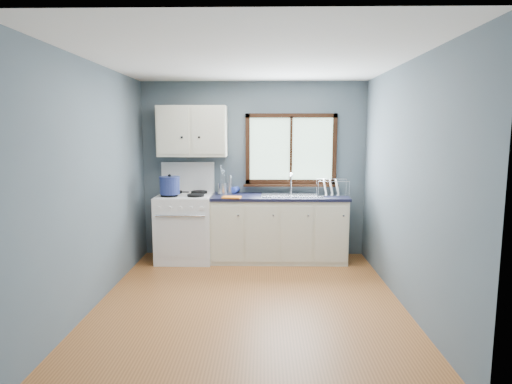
{
  "coord_description": "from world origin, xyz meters",
  "views": [
    {
      "loc": [
        0.15,
        -4.36,
        1.79
      ],
      "look_at": [
        0.05,
        0.9,
        1.05
      ],
      "focal_mm": 30.0,
      "sensor_mm": 36.0,
      "label": 1
    }
  ],
  "objects_px": {
    "thermos": "(230,184)",
    "dish_rack": "(332,191)",
    "sink": "(292,200)",
    "gas_range": "(185,225)",
    "stockpot": "(170,185)",
    "skillet": "(170,192)",
    "utensil_crock": "(223,188)",
    "base_cabinets": "(279,231)"
  },
  "relations": [
    {
      "from": "skillet",
      "to": "sink",
      "type": "bearing_deg",
      "value": 5.33
    },
    {
      "from": "thermos",
      "to": "dish_rack",
      "type": "xyz_separation_m",
      "value": [
        1.43,
        -0.11,
        -0.07
      ]
    },
    {
      "from": "utensil_crock",
      "to": "thermos",
      "type": "relative_size",
      "value": 1.51
    },
    {
      "from": "base_cabinets",
      "to": "thermos",
      "type": "xyz_separation_m",
      "value": [
        -0.69,
        0.15,
        0.64
      ]
    },
    {
      "from": "gas_range",
      "to": "sink",
      "type": "relative_size",
      "value": 1.62
    },
    {
      "from": "sink",
      "to": "base_cabinets",
      "type": "bearing_deg",
      "value": 179.87
    },
    {
      "from": "sink",
      "to": "utensil_crock",
      "type": "height_order",
      "value": "utensil_crock"
    },
    {
      "from": "base_cabinets",
      "to": "sink",
      "type": "xyz_separation_m",
      "value": [
        0.18,
        -0.0,
        0.45
      ]
    },
    {
      "from": "thermos",
      "to": "dish_rack",
      "type": "bearing_deg",
      "value": -4.5
    },
    {
      "from": "skillet",
      "to": "stockpot",
      "type": "height_order",
      "value": "stockpot"
    },
    {
      "from": "stockpot",
      "to": "gas_range",
      "type": "bearing_deg",
      "value": 43.39
    },
    {
      "from": "stockpot",
      "to": "dish_rack",
      "type": "height_order",
      "value": "stockpot"
    },
    {
      "from": "gas_range",
      "to": "sink",
      "type": "height_order",
      "value": "gas_range"
    },
    {
      "from": "gas_range",
      "to": "thermos",
      "type": "relative_size",
      "value": 5.09
    },
    {
      "from": "base_cabinets",
      "to": "skillet",
      "type": "distance_m",
      "value": 1.59
    },
    {
      "from": "stockpot",
      "to": "thermos",
      "type": "distance_m",
      "value": 0.85
    },
    {
      "from": "utensil_crock",
      "to": "thermos",
      "type": "bearing_deg",
      "value": 32.11
    },
    {
      "from": "gas_range",
      "to": "sink",
      "type": "bearing_deg",
      "value": 0.71
    },
    {
      "from": "utensil_crock",
      "to": "dish_rack",
      "type": "distance_m",
      "value": 1.53
    },
    {
      "from": "skillet",
      "to": "utensil_crock",
      "type": "distance_m",
      "value": 0.73
    },
    {
      "from": "base_cabinets",
      "to": "dish_rack",
      "type": "relative_size",
      "value": 4.05
    },
    {
      "from": "thermos",
      "to": "stockpot",
      "type": "bearing_deg",
      "value": -157.16
    },
    {
      "from": "base_cabinets",
      "to": "utensil_crock",
      "type": "bearing_deg",
      "value": 173.39
    },
    {
      "from": "skillet",
      "to": "dish_rack",
      "type": "relative_size",
      "value": 0.86
    },
    {
      "from": "gas_range",
      "to": "sink",
      "type": "distance_m",
      "value": 1.53
    },
    {
      "from": "skillet",
      "to": "dish_rack",
      "type": "bearing_deg",
      "value": 4.9
    },
    {
      "from": "utensil_crock",
      "to": "thermos",
      "type": "xyz_separation_m",
      "value": [
        0.09,
        0.06,
        0.05
      ]
    },
    {
      "from": "sink",
      "to": "thermos",
      "type": "relative_size",
      "value": 3.14
    },
    {
      "from": "stockpot",
      "to": "base_cabinets",
      "type": "bearing_deg",
      "value": 6.9
    },
    {
      "from": "base_cabinets",
      "to": "stockpot",
      "type": "xyz_separation_m",
      "value": [
        -1.47,
        -0.18,
        0.67
      ]
    },
    {
      "from": "utensil_crock",
      "to": "thermos",
      "type": "height_order",
      "value": "utensil_crock"
    },
    {
      "from": "base_cabinets",
      "to": "dish_rack",
      "type": "xyz_separation_m",
      "value": [
        0.74,
        0.04,
        0.57
      ]
    },
    {
      "from": "base_cabinets",
      "to": "utensil_crock",
      "type": "distance_m",
      "value": 0.99
    },
    {
      "from": "gas_range",
      "to": "skillet",
      "type": "relative_size",
      "value": 3.47
    },
    {
      "from": "sink",
      "to": "stockpot",
      "type": "xyz_separation_m",
      "value": [
        -1.65,
        -0.18,
        0.22
      ]
    },
    {
      "from": "base_cabinets",
      "to": "utensil_crock",
      "type": "height_order",
      "value": "utensil_crock"
    },
    {
      "from": "gas_range",
      "to": "dish_rack",
      "type": "distance_m",
      "value": 2.1
    },
    {
      "from": "base_cabinets",
      "to": "utensil_crock",
      "type": "xyz_separation_m",
      "value": [
        -0.79,
        0.09,
        0.59
      ]
    },
    {
      "from": "thermos",
      "to": "dish_rack",
      "type": "height_order",
      "value": "thermos"
    },
    {
      "from": "thermos",
      "to": "dish_rack",
      "type": "distance_m",
      "value": 1.44
    },
    {
      "from": "base_cabinets",
      "to": "thermos",
      "type": "height_order",
      "value": "thermos"
    },
    {
      "from": "gas_range",
      "to": "thermos",
      "type": "xyz_separation_m",
      "value": [
        0.61,
        0.17,
        0.56
      ]
    }
  ]
}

